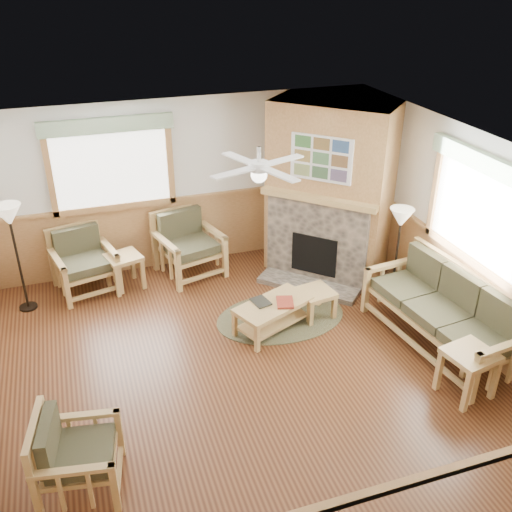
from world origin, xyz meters
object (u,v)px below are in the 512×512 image
object	(u,v)px
sofa	(441,312)
armchair_left	(79,453)
end_table_chairs	(125,271)
armchair_back_left	(84,262)
floor_lamp_right	(396,256)
coffee_table	(273,316)
armchair_back_right	(189,245)
footstool	(315,303)
end_table_sofa	(467,373)
floor_lamp_left	(18,258)

from	to	relation	value
sofa	armchair_left	bearing A→B (deg)	-85.82
sofa	end_table_chairs	size ratio (longest dim) A/B	3.98
sofa	end_table_chairs	world-z (taller)	sofa
armchair_back_left	armchair_left	distance (m)	3.76
armchair_back_left	floor_lamp_right	world-z (taller)	floor_lamp_right
coffee_table	end_table_chairs	xyz separation A→B (m)	(-1.75, 1.78, 0.06)
armchair_back_right	footstool	distance (m)	2.26
coffee_table	end_table_chairs	world-z (taller)	end_table_chairs
end_table_chairs	floor_lamp_right	size ratio (longest dim) A/B	0.37
end_table_sofa	floor_lamp_left	xyz separation A→B (m)	(-4.84, 3.55, 0.51)
end_table_sofa	armchair_back_left	bearing A→B (deg)	136.25
armchair_back_right	sofa	bearing A→B (deg)	-62.82
end_table_chairs	floor_lamp_right	xyz separation A→B (m)	(3.67, -1.62, 0.46)
armchair_back_right	floor_lamp_right	size ratio (longest dim) A/B	0.68
armchair_back_left	end_table_chairs	world-z (taller)	armchair_back_left
footstool	floor_lamp_right	world-z (taller)	floor_lamp_right
floor_lamp_right	end_table_chairs	bearing A→B (deg)	156.13
armchair_left	end_table_sofa	size ratio (longest dim) A/B	1.41
footstool	armchair_back_right	bearing A→B (deg)	128.51
armchair_left	floor_lamp_left	size ratio (longest dim) A/B	0.52
footstool	coffee_table	bearing A→B (deg)	-168.58
coffee_table	end_table_chairs	bearing A→B (deg)	111.36
sofa	end_table_sofa	xyz separation A→B (m)	(-0.26, -0.93, -0.20)
floor_lamp_right	armchair_left	bearing A→B (deg)	-156.15
armchair_back_right	armchair_left	size ratio (longest dim) A/B	1.20
armchair_back_right	floor_lamp_left	xyz separation A→B (m)	(-2.46, -0.26, 0.31)
armchair_back_left	end_table_sofa	size ratio (longest dim) A/B	1.60
footstool	floor_lamp_left	bearing A→B (deg)	158.78
sofa	floor_lamp_right	xyz separation A→B (m)	(0.00, 1.14, 0.24)
armchair_back_left	floor_lamp_left	size ratio (longest dim) A/B	0.58
sofa	armchair_back_left	world-z (taller)	sofa
coffee_table	end_table_sofa	world-z (taller)	end_table_sofa
floor_lamp_right	floor_lamp_left	bearing A→B (deg)	163.76
end_table_chairs	end_table_sofa	distance (m)	5.03
armchair_back_left	armchair_back_right	world-z (taller)	armchair_back_right
footstool	floor_lamp_right	bearing A→B (deg)	0.59
armchair_back_left	floor_lamp_right	xyz separation A→B (m)	(4.24, -1.74, 0.26)
sofa	end_table_sofa	distance (m)	0.99
armchair_back_right	coffee_table	distance (m)	2.04
floor_lamp_left	end_table_chairs	bearing A→B (deg)	5.57
armchair_left	end_table_chairs	world-z (taller)	armchair_left
footstool	floor_lamp_left	size ratio (longest dim) A/B	0.29
end_table_sofa	armchair_left	bearing A→B (deg)	179.14
sofa	footstool	world-z (taller)	sofa
floor_lamp_right	coffee_table	bearing A→B (deg)	-175.52
floor_lamp_left	floor_lamp_right	world-z (taller)	floor_lamp_left
sofa	floor_lamp_left	size ratio (longest dim) A/B	1.34
armchair_back_left	footstool	distance (m)	3.48
floor_lamp_left	sofa	bearing A→B (deg)	-27.23
armchair_back_left	armchair_left	size ratio (longest dim) A/B	1.13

